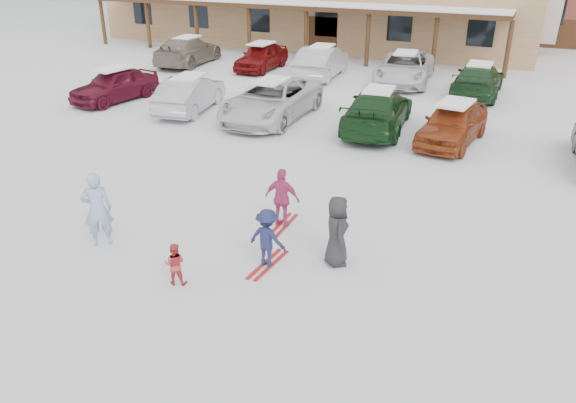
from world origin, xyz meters
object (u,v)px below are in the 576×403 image
at_px(parked_car_11, 478,80).
at_px(parked_car_0, 115,85).
at_px(parked_car_3, 378,110).
at_px(parked_car_2, 272,100).
at_px(toddler_red, 175,264).
at_px(bystander_dark, 337,231).
at_px(parked_car_7, 188,51).
at_px(parked_car_8, 261,56).
at_px(parked_car_10, 405,68).
at_px(parked_car_9, 321,62).
at_px(child_navy, 267,238).
at_px(parked_car_1, 190,94).
at_px(adult_skier, 97,209).
at_px(parked_car_4, 453,123).
at_px(child_magenta, 282,198).

bearing_deg(parked_car_11, parked_car_0, 26.57).
bearing_deg(parked_car_3, parked_car_2, -1.05).
bearing_deg(toddler_red, bystander_dark, -162.71).
height_order(parked_car_7, parked_car_8, parked_car_7).
bearing_deg(bystander_dark, parked_car_3, -20.83).
bearing_deg(parked_car_10, parked_car_9, -179.43).
xyz_separation_m(toddler_red, parked_car_11, (3.81, 18.15, 0.25)).
xyz_separation_m(child_navy, parked_car_9, (-5.27, 17.44, 0.12)).
bearing_deg(parked_car_1, parked_car_8, -93.80).
relative_size(parked_car_0, parked_car_1, 0.96).
height_order(parked_car_0, parked_car_8, parked_car_0).
xyz_separation_m(adult_skier, parked_car_11, (6.31, 17.46, -0.19)).
distance_m(child_navy, parked_car_4, 10.07).
xyz_separation_m(adult_skier, parked_car_4, (6.27, 10.47, -0.19)).
xyz_separation_m(parked_car_1, parked_car_11, (10.42, 7.18, -0.00)).
distance_m(parked_car_3, parked_car_9, 8.74).
xyz_separation_m(toddler_red, child_navy, (1.42, 1.38, 0.21)).
bearing_deg(child_magenta, parked_car_4, -109.52).
bearing_deg(parked_car_3, parked_car_11, -118.24).
relative_size(parked_car_3, parked_car_8, 1.25).
bearing_deg(parked_car_1, parked_car_9, -118.80).
xyz_separation_m(toddler_red, parked_car_10, (0.27, 19.24, 0.28)).
bearing_deg(parked_car_4, parked_car_11, 97.49).
bearing_deg(child_navy, parked_car_11, -92.92).
height_order(child_navy, parked_car_4, parked_car_4).
bearing_deg(parked_car_9, adult_skier, 90.74).
bearing_deg(parked_car_3, parked_car_4, 166.41).
height_order(child_magenta, parked_car_8, child_magenta).
bearing_deg(adult_skier, parked_car_1, -107.07).
relative_size(child_navy, child_magenta, 0.88).
bearing_deg(parked_car_7, parked_car_1, 119.34).
distance_m(parked_car_3, parked_car_7, 14.78).
distance_m(bystander_dark, parked_car_9, 18.01).
bearing_deg(adult_skier, toddler_red, 125.48).
distance_m(parked_car_1, parked_car_11, 12.66).
relative_size(bystander_dark, parked_car_0, 0.38).
distance_m(bystander_dark, parked_car_2, 10.90).
xyz_separation_m(bystander_dark, parked_car_0, (-13.17, 8.97, -0.09)).
bearing_deg(parked_car_10, toddler_red, -96.13).
height_order(parked_car_2, parked_car_3, parked_car_2).
bearing_deg(parked_car_10, bystander_dark, -87.17).
height_order(bystander_dark, parked_car_9, bystander_dark).
xyz_separation_m(child_navy, parked_car_1, (-8.03, 9.59, 0.04)).
relative_size(parked_car_0, parked_car_8, 1.00).
bearing_deg(parked_car_2, adult_skier, -86.34).
bearing_deg(bystander_dark, parked_car_7, 9.77).
xyz_separation_m(child_magenta, parked_car_2, (-4.06, 8.10, -0.00)).
xyz_separation_m(parked_car_7, parked_car_9, (7.95, -0.10, 0.04)).
height_order(parked_car_8, parked_car_11, parked_car_11).
xyz_separation_m(parked_car_1, parked_car_4, (10.39, 0.20, 0.00)).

